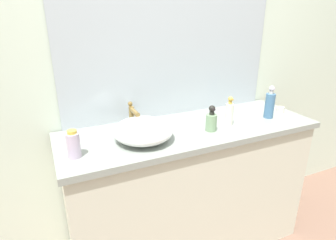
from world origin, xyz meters
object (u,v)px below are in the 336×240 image
at_px(soap_dispenser, 229,113).
at_px(perfume_bottle, 211,121).
at_px(sink_basin, 143,130).
at_px(candle_jar, 280,110).
at_px(lotion_bottle, 270,104).
at_px(spray_can, 73,145).

xyz_separation_m(soap_dispenser, perfume_bottle, (-0.15, -0.04, -0.01)).
bearing_deg(soap_dispenser, sink_basin, 179.75).
distance_m(sink_basin, perfume_bottle, 0.41).
distance_m(soap_dispenser, candle_jar, 0.46).
bearing_deg(lotion_bottle, sink_basin, 179.45).
height_order(lotion_bottle, perfume_bottle, lotion_bottle).
bearing_deg(perfume_bottle, candle_jar, 6.56).
distance_m(lotion_bottle, spray_can, 1.23).
xyz_separation_m(sink_basin, soap_dispenser, (0.55, -0.00, 0.02)).
bearing_deg(soap_dispenser, lotion_bottle, -1.09).
height_order(spray_can, candle_jar, spray_can).
bearing_deg(lotion_bottle, spray_can, -178.53).
bearing_deg(candle_jar, spray_can, -177.01).
bearing_deg(candle_jar, sink_basin, -178.19).
bearing_deg(candle_jar, soap_dispenser, -175.69).
bearing_deg(spray_can, soap_dispenser, 2.33).
bearing_deg(soap_dispenser, perfume_bottle, -166.77).
distance_m(sink_basin, spray_can, 0.36).
xyz_separation_m(soap_dispenser, candle_jar, (0.45, 0.03, -0.06)).
relative_size(sink_basin, candle_jar, 6.56).
height_order(soap_dispenser, spray_can, soap_dispenser).
distance_m(sink_basin, lotion_bottle, 0.87).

